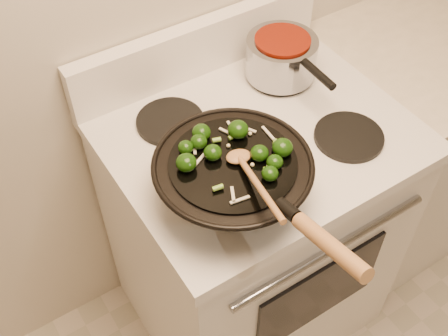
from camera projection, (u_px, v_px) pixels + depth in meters
stove at (251, 230)px, 1.81m from camera, size 0.78×0.67×1.08m
counter_unit at (414, 137)px, 2.11m from camera, size 0.78×0.62×0.91m
wok at (234, 178)px, 1.26m from camera, size 0.36×0.60×0.24m
stirfry at (232, 147)px, 1.24m from camera, size 0.25×0.23×0.04m
wooden_spoon at (250, 173)px, 1.17m from camera, size 0.09×0.26×0.07m
saucepan at (282, 57)px, 1.56m from camera, size 0.20×0.32×0.12m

